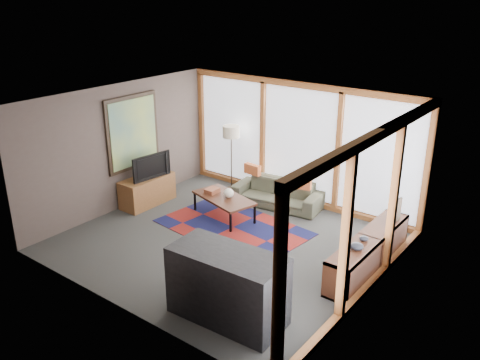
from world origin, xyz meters
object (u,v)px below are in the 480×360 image
Objects in this scene: tv_console at (147,190)px; sofa at (277,193)px; floor_lamp at (231,158)px; bookshelf at (369,253)px; bar_counter at (228,286)px; coffee_table at (224,207)px; television at (149,166)px.

sofa is at bearing 35.15° from tv_console.
floor_lamp reaches higher than bookshelf.
bar_counter is at bearing -112.83° from bookshelf.
coffee_table is at bearing 14.78° from tv_console.
coffee_table is 3.15m from bookshelf.
floor_lamp reaches higher than tv_console.
bar_counter reaches higher than coffee_table.
tv_console is at bearing -117.89° from floor_lamp.
sofa is 1.25× the size of floor_lamp.
tv_console is at bearing -176.02° from bookshelf.
bar_counter is at bearing -28.47° from tv_console.
floor_lamp reaches higher than television.
tv_console is at bearing 120.83° from television.
television is (-0.85, -1.71, 0.12)m from floor_lamp.
sofa is 0.79× the size of bookshelf.
bookshelf is 2.65m from bar_counter.
sofa is at bearing 154.28° from bookshelf.
television is at bearing -116.45° from floor_lamp.
bookshelf reaches higher than sofa.
bookshelf is 1.47× the size of bar_counter.
bar_counter is (2.12, -2.55, 0.29)m from coffee_table.
tv_console is 0.57m from television.
sofa is 4.02m from bar_counter.
coffee_table is 1.83m from television.
bookshelf reaches higher than coffee_table.
bar_counter is (3.86, -2.09, 0.21)m from tv_console.
sofa is 1.55× the size of tv_console.
sofa is 2.76m from television.
floor_lamp is at bearing -19.32° from television.
tv_console is at bearing -152.43° from sofa.
floor_lamp is 1.24× the size of tv_console.
coffee_table is 0.82× the size of bar_counter.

